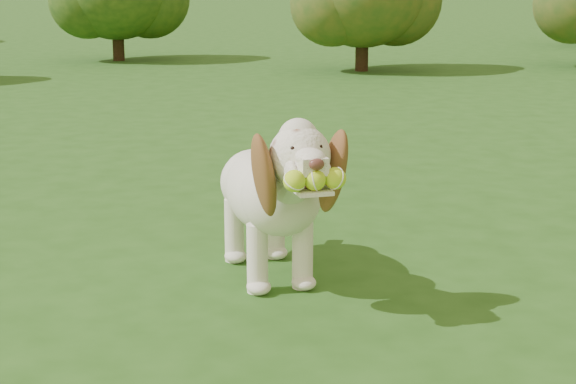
{
  "coord_description": "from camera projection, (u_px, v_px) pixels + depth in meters",
  "views": [
    {
      "loc": [
        0.28,
        -3.43,
        1.15
      ],
      "look_at": [
        0.31,
        -0.4,
        0.4
      ],
      "focal_mm": 55.0,
      "sensor_mm": 36.0,
      "label": 1
    }
  ],
  "objects": [
    {
      "name": "dog",
      "position": [
        272.0,
        189.0,
        3.33
      ],
      "size": [
        0.54,
        1.04,
        0.69
      ],
      "rotation": [
        0.0,
        0.0,
        0.27
      ],
      "color": "white",
      "rests_on": "ground"
    },
    {
      "name": "ground",
      "position": [
        211.0,
        264.0,
        3.61
      ],
      "size": [
        80.0,
        80.0,
        0.0
      ],
      "primitive_type": "plane",
      "color": "#224C15",
      "rests_on": "ground"
    }
  ]
}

